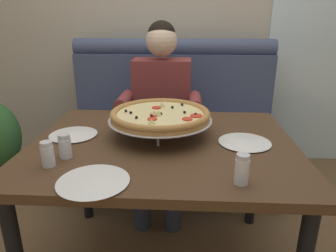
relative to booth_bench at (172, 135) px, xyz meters
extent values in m
cube|color=#BCB29E|center=(0.00, 0.57, 1.00)|extent=(6.00, 0.12, 2.80)
cube|color=#424C6B|center=(0.00, -0.13, -0.17)|extent=(1.62, 0.60, 0.46)
cube|color=#424C6B|center=(0.00, 0.26, 0.29)|extent=(1.62, 0.18, 0.65)
cylinder|color=#424C6B|center=(0.00, 0.26, 0.66)|extent=(1.62, 0.14, 0.14)
cube|color=#4C331E|center=(0.00, -0.96, 0.32)|extent=(1.23, 0.98, 0.04)
cylinder|color=black|center=(-0.55, -0.54, -0.05)|extent=(0.06, 0.06, 0.70)
cylinder|color=black|center=(0.55, -0.54, -0.05)|extent=(0.06, 0.06, 0.70)
cube|color=#2D3342|center=(-0.06, -0.38, 0.14)|extent=(0.34, 0.40, 0.15)
cylinder|color=#2D3342|center=(-0.16, -0.63, -0.17)|extent=(0.11, 0.11, 0.46)
cylinder|color=#2D3342|center=(0.04, -0.63, -0.17)|extent=(0.11, 0.11, 0.46)
cube|color=brown|center=(-0.06, -0.16, 0.34)|extent=(0.40, 0.22, 0.56)
cylinder|color=brown|center=(-0.29, -0.38, 0.38)|extent=(0.08, 0.28, 0.08)
cylinder|color=brown|center=(0.17, -0.38, 0.38)|extent=(0.08, 0.28, 0.08)
sphere|color=beige|center=(-0.06, -0.18, 0.75)|extent=(0.21, 0.21, 0.21)
sphere|color=black|center=(-0.06, -0.17, 0.78)|extent=(0.19, 0.19, 0.19)
cylinder|color=silver|center=(-0.02, -1.01, 0.39)|extent=(0.01, 0.01, 0.08)
cylinder|color=silver|center=(-0.13, -0.81, 0.39)|extent=(0.01, 0.01, 0.08)
cylinder|color=silver|center=(0.10, -0.81, 0.39)|extent=(0.01, 0.01, 0.08)
torus|color=silver|center=(-0.02, -0.88, 0.42)|extent=(0.28, 0.28, 0.01)
cylinder|color=silver|center=(-0.02, -0.88, 0.43)|extent=(0.50, 0.50, 0.00)
cylinder|color=#B77F42|center=(-0.02, -0.88, 0.44)|extent=(0.48, 0.48, 0.02)
torus|color=#B77F42|center=(-0.02, -0.88, 0.46)|extent=(0.48, 0.48, 0.03)
cylinder|color=beige|center=(-0.02, -0.88, 0.45)|extent=(0.42, 0.42, 0.01)
cylinder|color=red|center=(-0.05, -0.98, 0.46)|extent=(0.04, 0.04, 0.01)
cylinder|color=red|center=(-0.04, -0.79, 0.46)|extent=(0.05, 0.05, 0.01)
cylinder|color=red|center=(0.15, -0.92, 0.46)|extent=(0.06, 0.06, 0.01)
cylinder|color=red|center=(-0.04, -0.92, 0.46)|extent=(0.05, 0.05, 0.01)
cylinder|color=red|center=(0.11, -0.97, 0.46)|extent=(0.05, 0.05, 0.01)
sphere|color=black|center=(-0.05, -0.94, 0.46)|extent=(0.01, 0.01, 0.01)
sphere|color=black|center=(-0.01, -0.91, 0.46)|extent=(0.01, 0.01, 0.01)
sphere|color=black|center=(-0.19, -0.87, 0.46)|extent=(0.01, 0.01, 0.01)
sphere|color=black|center=(-0.12, -0.97, 0.46)|extent=(0.01, 0.01, 0.01)
sphere|color=black|center=(0.15, -0.90, 0.46)|extent=(0.01, 0.01, 0.01)
sphere|color=black|center=(0.04, -0.79, 0.46)|extent=(0.01, 0.01, 0.01)
sphere|color=black|center=(0.09, -0.74, 0.46)|extent=(0.01, 0.01, 0.01)
sphere|color=black|center=(0.10, -0.87, 0.46)|extent=(0.01, 0.01, 0.01)
sphere|color=black|center=(-0.16, -0.90, 0.46)|extent=(0.01, 0.01, 0.01)
cone|color=#CCC675|center=(-0.02, -0.77, 0.47)|extent=(0.04, 0.04, 0.02)
cone|color=#CCC675|center=(-0.02, -0.92, 0.47)|extent=(0.04, 0.04, 0.02)
cone|color=#CCC675|center=(-0.04, -0.92, 0.47)|extent=(0.04, 0.04, 0.02)
cone|color=#CCC675|center=(-0.04, -1.04, 0.47)|extent=(0.04, 0.04, 0.02)
cylinder|color=white|center=(-0.43, -1.23, 0.39)|extent=(0.05, 0.05, 0.08)
cylinder|color=#A82D19|center=(-0.43, -1.23, 0.37)|extent=(0.04, 0.04, 0.05)
cylinder|color=silver|center=(-0.43, -1.23, 0.44)|extent=(0.05, 0.05, 0.02)
cylinder|color=white|center=(-0.39, -1.15, 0.39)|extent=(0.05, 0.05, 0.08)
cylinder|color=silver|center=(-0.39, -1.15, 0.37)|extent=(0.04, 0.04, 0.05)
cylinder|color=silver|center=(-0.39, -1.15, 0.44)|extent=(0.05, 0.05, 0.02)
cylinder|color=white|center=(0.30, -1.33, 0.39)|extent=(0.05, 0.05, 0.09)
cylinder|color=#4C6633|center=(0.30, -1.33, 0.37)|extent=(0.04, 0.04, 0.05)
cylinder|color=silver|center=(0.30, -1.33, 0.45)|extent=(0.05, 0.05, 0.02)
cylinder|color=white|center=(0.38, -0.96, 0.35)|extent=(0.17, 0.17, 0.01)
cone|color=white|center=(0.38, -0.96, 0.36)|extent=(0.24, 0.24, 0.01)
cylinder|color=white|center=(-0.22, -1.35, 0.35)|extent=(0.18, 0.18, 0.01)
cone|color=white|center=(-0.22, -1.35, 0.36)|extent=(0.26, 0.26, 0.01)
cylinder|color=white|center=(-0.45, -0.91, 0.35)|extent=(0.16, 0.16, 0.01)
cone|color=white|center=(-0.45, -0.91, 0.36)|extent=(0.23, 0.23, 0.01)
cylinder|color=brown|center=(-1.33, -0.19, -0.29)|extent=(0.24, 0.24, 0.22)
camera|label=1|loc=(0.10, -2.30, 0.90)|focal=32.94mm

